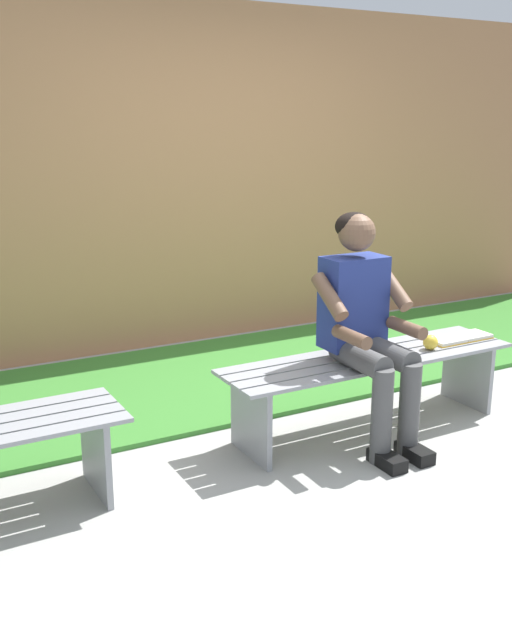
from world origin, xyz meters
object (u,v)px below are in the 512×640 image
Objects in this scene: bench_near at (369,373)px; apple at (431,342)px; book_open at (460,338)px; person_seated at (366,321)px.

apple reaches higher than bench_near.
book_open is (-0.29, -0.06, -0.03)m from apple.
apple is (-0.49, -0.03, -0.20)m from person_seated.
apple reaches higher than book_open.
bench_near is 1.42× the size of person_seated.
bench_near is at bearing -1.21° from book_open.
person_seated reaches higher than bench_near.
person_seated is 14.26× the size of apple.
person_seated is at bearing 3.33° from apple.
person_seated is 0.81m from book_open.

